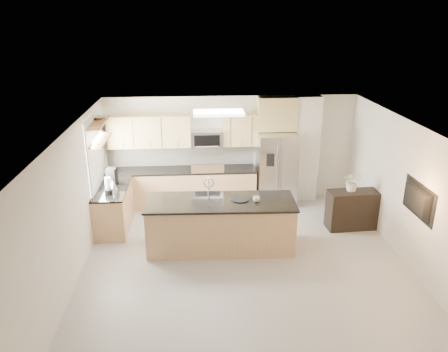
{
  "coord_description": "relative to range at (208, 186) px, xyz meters",
  "views": [
    {
      "loc": [
        -0.89,
        -6.93,
        4.4
      ],
      "look_at": [
        -0.31,
        1.3,
        1.33
      ],
      "focal_mm": 35.0,
      "sensor_mm": 36.0,
      "label": 1
    }
  ],
  "objects": [
    {
      "name": "window",
      "position": [
        -2.38,
        -1.07,
        1.18
      ],
      "size": [
        0.04,
        1.15,
        1.65
      ],
      "color": "white",
      "rests_on": "wall_left"
    },
    {
      "name": "wall_left",
      "position": [
        -2.4,
        -2.92,
        0.83
      ],
      "size": [
        0.02,
        6.5,
        2.6
      ],
      "primitive_type": "cube",
      "color": "beige",
      "rests_on": "floor"
    },
    {
      "name": "partition_column",
      "position": [
        2.42,
        0.18,
        0.83
      ],
      "size": [
        0.6,
        0.3,
        2.6
      ],
      "primitive_type": "cube",
      "color": "silver",
      "rests_on": "floor"
    },
    {
      "name": "shelf_upper",
      "position": [
        -2.25,
        -0.97,
        1.85
      ],
      "size": [
        0.3,
        1.2,
        0.04
      ],
      "primitive_type": "cube",
      "color": "brown",
      "rests_on": "wall_left"
    },
    {
      "name": "shelf_lower",
      "position": [
        -2.25,
        -0.97,
        1.48
      ],
      "size": [
        0.3,
        1.2,
        0.04
      ],
      "primitive_type": "cube",
      "color": "brown",
      "rests_on": "wall_left"
    },
    {
      "name": "left_counter",
      "position": [
        -2.07,
        -1.07,
        -0.01
      ],
      "size": [
        0.66,
        1.5,
        0.92
      ],
      "color": "tan",
      "rests_on": "floor"
    },
    {
      "name": "wall_back",
      "position": [
        0.6,
        0.33,
        0.83
      ],
      "size": [
        6.0,
        0.02,
        2.6
      ],
      "primitive_type": "cube",
      "color": "beige",
      "rests_on": "floor"
    },
    {
      "name": "upper_cabinets",
      "position": [
        -0.7,
        0.16,
        1.35
      ],
      "size": [
        3.5,
        0.33,
        0.75
      ],
      "color": "tan",
      "rests_on": "wall_back"
    },
    {
      "name": "microwave",
      "position": [
        0.0,
        0.12,
        1.16
      ],
      "size": [
        0.76,
        0.4,
        0.4
      ],
      "color": "#B4B4B6",
      "rests_on": "upper_cabinets"
    },
    {
      "name": "floor",
      "position": [
        0.6,
        -2.92,
        -0.47
      ],
      "size": [
        6.5,
        6.5,
        0.0
      ],
      "primitive_type": "plane",
      "color": "#A09D99",
      "rests_on": "ground"
    },
    {
      "name": "ceiling",
      "position": [
        0.6,
        -2.92,
        2.13
      ],
      "size": [
        6.0,
        6.5,
        0.02
      ],
      "primitive_type": "cube",
      "color": "white",
      "rests_on": "wall_back"
    },
    {
      "name": "range",
      "position": [
        0.0,
        0.0,
        0.0
      ],
      "size": [
        0.76,
        0.64,
        1.14
      ],
      "color": "black",
      "rests_on": "floor"
    },
    {
      "name": "ceiling_fixture",
      "position": [
        0.2,
        -1.32,
        2.09
      ],
      "size": [
        1.0,
        0.5,
        0.06
      ],
      "primitive_type": "cube",
      "color": "white",
      "rests_on": "ceiling"
    },
    {
      "name": "television",
      "position": [
        3.51,
        -3.12,
        0.88
      ],
      "size": [
        0.14,
        1.08,
        0.62
      ],
      "primitive_type": "imported",
      "rotation": [
        0.0,
        0.0,
        1.57
      ],
      "color": "black",
      "rests_on": "wall_right"
    },
    {
      "name": "flower_vase",
      "position": [
        3.04,
        -1.43,
        0.71
      ],
      "size": [
        0.71,
        0.65,
        0.67
      ],
      "primitive_type": "imported",
      "rotation": [
        0.0,
        0.0,
        -0.25
      ],
      "color": "silver",
      "rests_on": "credenza"
    },
    {
      "name": "coffee_maker",
      "position": [
        -2.1,
        -0.85,
        0.62
      ],
      "size": [
        0.22,
        0.26,
        0.36
      ],
      "color": "black",
      "rests_on": "left_counter"
    },
    {
      "name": "bowl",
      "position": [
        -2.25,
        -0.75,
        1.91
      ],
      "size": [
        0.42,
        0.42,
        0.09
      ],
      "primitive_type": "imported",
      "rotation": [
        0.0,
        0.0,
        0.1
      ],
      "color": "#B4B4B6",
      "rests_on": "shelf_upper"
    },
    {
      "name": "island",
      "position": [
        0.18,
        -2.12,
        0.03
      ],
      "size": [
        2.94,
        1.15,
        1.43
      ],
      "rotation": [
        0.0,
        0.0,
        -0.04
      ],
      "color": "tan",
      "rests_on": "floor"
    },
    {
      "name": "cup",
      "position": [
        0.87,
        -2.19,
        0.58
      ],
      "size": [
        0.15,
        0.15,
        0.1
      ],
      "primitive_type": "imported",
      "rotation": [
        0.0,
        0.0,
        -0.19
      ],
      "color": "white",
      "rests_on": "island"
    },
    {
      "name": "kettle",
      "position": [
        -2.02,
        -1.17,
        0.56
      ],
      "size": [
        0.19,
        0.19,
        0.24
      ],
      "color": "#B4B4B6",
      "rests_on": "left_counter"
    },
    {
      "name": "platter",
      "position": [
        0.57,
        -2.08,
        0.54
      ],
      "size": [
        0.47,
        0.47,
        0.02
      ],
      "primitive_type": "cylinder",
      "rotation": [
        0.0,
        0.0,
        0.38
      ],
      "color": "black",
      "rests_on": "island"
    },
    {
      "name": "wall_right",
      "position": [
        3.6,
        -2.92,
        0.83
      ],
      "size": [
        0.02,
        6.5,
        2.6
      ],
      "primitive_type": "cube",
      "color": "beige",
      "rests_on": "floor"
    },
    {
      "name": "wall_front",
      "position": [
        0.6,
        -6.17,
        0.83
      ],
      "size": [
        6.0,
        0.02,
        2.6
      ],
      "primitive_type": "cube",
      "color": "beige",
      "rests_on": "floor"
    },
    {
      "name": "blender",
      "position": [
        -2.07,
        -1.43,
        0.61
      ],
      "size": [
        0.16,
        0.16,
        0.38
      ],
      "color": "black",
      "rests_on": "left_counter"
    },
    {
      "name": "refrigerator",
      "position": [
        1.66,
        -0.05,
        0.42
      ],
      "size": [
        0.92,
        0.78,
        1.78
      ],
      "color": "#B4B4B6",
      "rests_on": "floor"
    },
    {
      "name": "credenza",
      "position": [
        3.08,
        -1.47,
        -0.05
      ],
      "size": [
        1.09,
        0.5,
        0.85
      ],
      "primitive_type": "cube",
      "rotation": [
        0.0,
        0.0,
        0.05
      ],
      "color": "black",
      "rests_on": "floor"
    },
    {
      "name": "back_counter",
      "position": [
        -0.63,
        0.01,
        -0.0
      ],
      "size": [
        3.55,
        0.66,
        1.44
      ],
      "color": "tan",
      "rests_on": "floor"
    }
  ]
}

